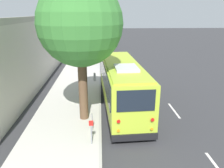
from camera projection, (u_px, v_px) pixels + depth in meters
ground_plane at (120, 104)px, 16.10m from camera, size 160.00×160.00×0.00m
sidewalk_slab at (70, 105)px, 15.89m from camera, size 80.00×4.20×0.15m
curb_strip at (100, 104)px, 16.00m from camera, size 80.00×0.14×0.15m
shuttle_bus at (122, 83)px, 15.05m from camera, size 9.59×3.03×3.40m
parked_sedan_blue at (108, 62)px, 26.99m from camera, size 4.21×1.90×1.32m
parked_sedan_maroon at (107, 52)px, 33.60m from camera, size 4.14×1.73×1.29m
parked_sedan_white at (106, 47)px, 38.79m from camera, size 4.15×1.79×1.30m
parked_sedan_navy at (104, 43)px, 44.15m from camera, size 4.64×1.79×1.30m
street_tree at (80, 18)px, 11.98m from camera, size 4.76×4.76×8.82m
sign_post_near at (91, 132)px, 10.80m from camera, size 0.06×0.22×1.31m
sign_post_far at (92, 122)px, 12.10m from camera, size 0.06×0.06×1.07m
fire_hydrant at (95, 77)px, 21.06m from camera, size 0.22×0.22×0.81m
lane_stripe_mid at (174, 110)px, 15.11m from camera, size 2.40×0.14×0.01m
lane_stripe_ahead at (154, 84)px, 20.80m from camera, size 2.40×0.14×0.01m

